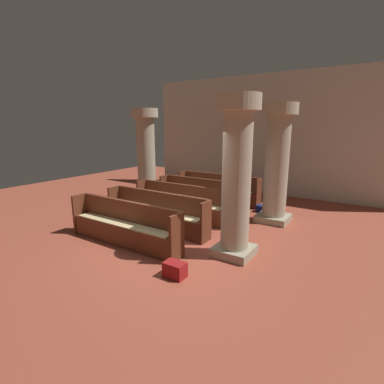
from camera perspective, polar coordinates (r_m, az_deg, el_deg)
ground_plane at (r=6.64m, az=-3.57°, el=-10.16°), size 19.20×19.20×0.00m
back_wall at (r=11.57m, az=14.83°, el=10.79°), size 10.00×0.16×4.50m
pew_row_0 at (r=10.09m, az=5.17°, el=0.91°), size 3.02×0.47×0.96m
pew_row_1 at (r=9.14m, az=1.88°, el=-0.32°), size 3.02×0.46×0.96m
pew_row_2 at (r=8.23m, az=-2.15°, el=-1.81°), size 3.02×0.47×0.96m
pew_row_3 at (r=7.38m, az=-7.14°, el=-3.65°), size 3.02×0.46×0.96m
pew_row_4 at (r=6.61m, az=-13.40°, el=-5.90°), size 3.02×0.46×0.96m
pillar_aisle_side at (r=8.07m, az=16.47°, el=5.73°), size 0.91×0.91×3.19m
pillar_far_side at (r=10.27m, az=-9.10°, el=7.54°), size 0.91×0.91×3.19m
pillar_aisle_rear at (r=5.67m, az=8.82°, el=3.22°), size 0.83×0.83×3.19m
lectern at (r=11.06m, az=10.06°, el=1.55°), size 0.48×0.45×1.08m
hymn_book at (r=8.83m, az=7.03°, el=2.24°), size 0.13×0.19×0.04m
kneeler_box_red at (r=5.25m, az=-3.42°, el=-15.12°), size 0.38×0.26×0.27m
kneeler_box_navy at (r=9.15m, az=13.99°, el=-3.29°), size 0.43×0.25×0.21m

